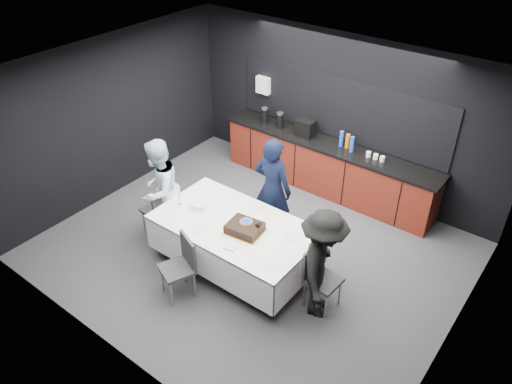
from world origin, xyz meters
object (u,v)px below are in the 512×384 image
cake_assembly (245,228)px  champagne_flute (179,195)px  chair_left (160,207)px  chair_near (182,263)px  party_table (235,231)px  plate_stack (199,206)px  person_center (273,189)px  chair_right (319,273)px  person_left (159,189)px  person_right (322,265)px

cake_assembly → champagne_flute: champagne_flute is taller
chair_left → chair_near: 1.37m
party_table → plate_stack: plate_stack is taller
chair_left → plate_stack: bearing=8.6°
party_table → chair_left: bearing=-174.0°
party_table → chair_left: 1.41m
chair_left → champagne_flute: bearing=3.0°
cake_assembly → person_center: bearing=103.4°
plate_stack → person_center: bearing=56.7°
plate_stack → chair_right: chair_right is taller
cake_assembly → chair_left: bearing=-176.6°
person_left → chair_right: bearing=75.3°
person_right → plate_stack: bearing=66.3°
chair_near → person_center: 1.84m
party_table → chair_right: 1.36m
cake_assembly → chair_right: 1.18m
champagne_flute → person_right: person_right is taller
chair_near → person_center: bearing=83.1°
plate_stack → person_center: person_center is taller
cake_assembly → person_center: size_ratio=0.32×
cake_assembly → chair_near: (-0.45, -0.81, -0.31)m
champagne_flute → chair_near: 1.12m
person_left → person_right: size_ratio=1.03×
champagne_flute → plate_stack: bearing=16.1°
person_left → person_right: person_left is taller
party_table → cake_assembly: 0.31m
champagne_flute → chair_near: bearing=-45.1°
plate_stack → person_left: (-0.79, -0.05, -0.00)m
chair_near → person_center: person_center is taller
chair_near → chair_right: bearing=31.1°
chair_near → person_center: size_ratio=0.53×
plate_stack → champagne_flute: champagne_flute is taller
party_table → champagne_flute: bearing=-172.6°
plate_stack → champagne_flute: 0.35m
party_table → plate_stack: 0.67m
plate_stack → chair_right: 2.03m
champagne_flute → chair_left: bearing=-177.0°
person_right → chair_left: bearing=68.4°
plate_stack → person_right: bearing=0.6°
chair_near → person_left: (-1.21, 0.77, 0.29)m
party_table → person_left: (-1.43, -0.09, 0.19)m
chair_right → person_left: 2.81m
party_table → cake_assembly: (0.22, -0.05, 0.20)m
cake_assembly → plate_stack: (-0.87, 0.02, -0.01)m
party_table → cake_assembly: cake_assembly is taller
chair_near → cake_assembly: bearing=60.9°
person_center → champagne_flute: bearing=44.3°
party_table → chair_near: chair_near is taller
person_right → chair_right: bearing=15.1°
chair_right → cake_assembly: bearing=-172.8°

